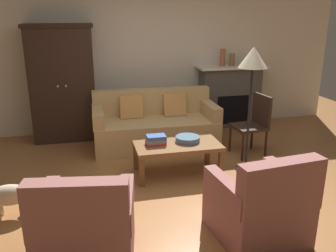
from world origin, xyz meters
TOP-DOWN VIEW (x-y plane):
  - ground_plane at (0.00, 0.00)m, footprint 9.60×9.60m
  - back_wall at (0.00, 2.55)m, footprint 7.20×0.10m
  - fireplace at (1.55, 2.30)m, footprint 1.26×0.48m
  - armoire at (-1.40, 2.22)m, footprint 1.06×0.57m
  - couch at (-0.01, 1.55)m, footprint 1.94×0.89m
  - coffee_table at (0.06, 0.44)m, footprint 1.10×0.60m
  - fruit_bowl at (0.21, 0.48)m, footprint 0.32×0.32m
  - book_stack at (-0.21, 0.46)m, footprint 0.25×0.19m
  - mantel_vase_terracotta at (1.37, 2.28)m, footprint 0.10×0.10m
  - mantel_vase_bronze at (1.55, 2.28)m, footprint 0.10×0.10m
  - armchair_near_left at (-1.12, -1.09)m, footprint 0.89×0.89m
  - armchair_near_right at (0.44, -1.10)m, footprint 0.85×0.85m
  - side_chair_wooden at (1.34, 0.85)m, footprint 0.48×0.48m
  - floor_lamp at (0.99, 0.33)m, footprint 0.36×0.36m
  - dog at (-1.91, -0.19)m, footprint 0.57×0.22m

SIDE VIEW (x-z plane):
  - ground_plane at x=0.00m, z-range 0.00..0.00m
  - dog at x=-1.91m, z-range 0.05..0.44m
  - armchair_near_left at x=-1.12m, z-range -0.12..0.76m
  - armchair_near_right at x=0.44m, z-range -0.12..0.76m
  - couch at x=-0.01m, z-range -0.11..0.75m
  - coffee_table at x=0.06m, z-range 0.16..0.58m
  - fruit_bowl at x=0.21m, z-range 0.42..0.49m
  - book_stack at x=-0.21m, z-range 0.42..0.54m
  - side_chair_wooden at x=1.34m, z-range 0.06..0.96m
  - fireplace at x=1.55m, z-range 0.01..1.13m
  - armoire at x=-1.40m, z-range 0.00..1.87m
  - mantel_vase_bronze at x=1.55m, z-range 1.12..1.34m
  - mantel_vase_terracotta at x=1.37m, z-range 1.12..1.42m
  - back_wall at x=0.00m, z-range 0.00..2.80m
  - floor_lamp at x=0.99m, z-range 0.59..2.23m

